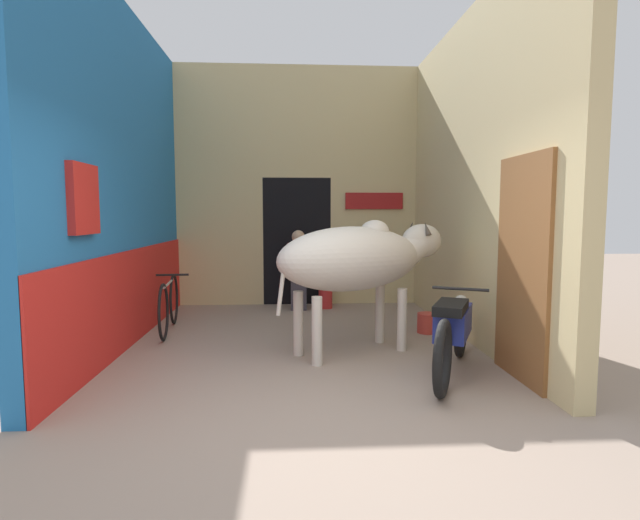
# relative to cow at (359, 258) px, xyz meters

# --- Properties ---
(ground_plane) EXTENTS (30.00, 30.00, 0.00)m
(ground_plane) POSITION_rel_cow_xyz_m (-0.64, -1.92, -1.06)
(ground_plane) COLOR gray
(wall_left_shopfront) EXTENTS (0.25, 4.95, 4.03)m
(wall_left_shopfront) POSITION_rel_cow_xyz_m (-2.76, 0.54, 0.88)
(wall_left_shopfront) COLOR #236BAD
(wall_left_shopfront) RESTS_ON ground_plane
(wall_back_with_doorway) EXTENTS (4.07, 0.93, 4.03)m
(wall_back_with_doorway) POSITION_rel_cow_xyz_m (-0.64, 3.29, 0.60)
(wall_back_with_doorway) COLOR #D1BC84
(wall_back_with_doorway) RESTS_ON ground_plane
(wall_right_with_door) EXTENTS (0.22, 4.95, 4.03)m
(wall_right_with_door) POSITION_rel_cow_xyz_m (1.49, 0.51, 0.92)
(wall_right_with_door) COLOR #D1BC84
(wall_right_with_door) RESTS_ON ground_plane
(cow) EXTENTS (2.20, 1.48, 1.49)m
(cow) POSITION_rel_cow_xyz_m (0.00, 0.00, 0.00)
(cow) COLOR beige
(cow) RESTS_ON ground_plane
(motorcycle_near) EXTENTS (0.96, 1.82, 0.78)m
(motorcycle_near) POSITION_rel_cow_xyz_m (0.80, -0.86, -0.61)
(motorcycle_near) COLOR black
(motorcycle_near) RESTS_ON ground_plane
(bicycle) EXTENTS (0.44, 1.67, 0.72)m
(bicycle) POSITION_rel_cow_xyz_m (-2.37, 1.12, -0.70)
(bicycle) COLOR black
(bicycle) RESTS_ON ground_plane
(shopkeeper_seated) EXTENTS (0.36, 0.34, 1.29)m
(shopkeeper_seated) POSITION_rel_cow_xyz_m (-0.63, 2.60, -0.37)
(shopkeeper_seated) COLOR #3D3842
(shopkeeper_seated) RESTS_ON ground_plane
(plastic_stool) EXTENTS (0.32, 0.32, 0.46)m
(plastic_stool) POSITION_rel_cow_xyz_m (-0.19, 2.62, -0.82)
(plastic_stool) COLOR red
(plastic_stool) RESTS_ON ground_plane
(bucket) EXTENTS (0.26, 0.26, 0.26)m
(bucket) POSITION_rel_cow_xyz_m (1.02, 0.83, -0.93)
(bucket) COLOR #C63D33
(bucket) RESTS_ON ground_plane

